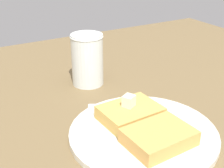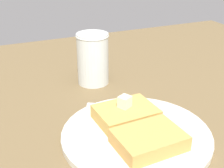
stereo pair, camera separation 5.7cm
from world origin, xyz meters
TOP-DOWN VIEW (x-y plane):
  - table_surface at (0.00, 0.00)cm, footprint 124.15×124.15cm
  - plate at (-4.81, 0.24)cm, footprint 23.76×23.76cm
  - toast_slice_left at (-8.73, 0.04)cm, footprint 7.86×10.12cm
  - toast_slice_middle at (-0.88, 0.45)cm, footprint 7.86×10.12cm
  - butter_pat_primary at (-9.27, -0.04)cm, footprint 2.41×2.49cm
  - fork at (-11.51, 3.10)cm, footprint 9.33×14.53cm
  - syrup_jar at (-27.23, 1.00)cm, footprint 6.95×6.95cm

SIDE VIEW (x-z plane):
  - table_surface at x=0.00cm, z-range 0.00..2.07cm
  - plate at x=-4.81cm, z-range 2.13..3.16cm
  - fork at x=-11.51cm, z-range 3.11..3.47cm
  - toast_slice_left at x=-8.73cm, z-range 3.11..5.43cm
  - toast_slice_middle at x=-0.88cm, z-range 3.11..5.43cm
  - butter_pat_primary at x=-9.27cm, z-range 5.43..7.35cm
  - syrup_jar at x=-27.23cm, z-range 1.56..12.58cm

